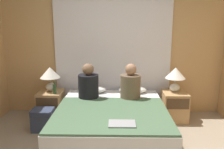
{
  "coord_description": "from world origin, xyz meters",
  "views": [
    {
      "loc": [
        0.07,
        -2.46,
        1.74
      ],
      "look_at": [
        0.0,
        1.19,
        0.91
      ],
      "focal_mm": 38.0,
      "sensor_mm": 36.0,
      "label": 1
    }
  ],
  "objects_px": {
    "pillow_left": "(92,89)",
    "pillow_right": "(133,90)",
    "lamp_right": "(175,75)",
    "person_left_in_bed": "(88,85)",
    "bed": "(112,122)",
    "nightstand_left": "(51,105)",
    "backpack_on_floor": "(43,118)",
    "person_right_in_bed": "(130,85)",
    "laptop_on_bed": "(122,124)",
    "beer_bottle_on_left_stand": "(55,89)",
    "nightstand_right": "(174,106)",
    "lamp_left": "(50,75)"
  },
  "relations": [
    {
      "from": "lamp_right",
      "to": "laptop_on_bed",
      "type": "height_order",
      "value": "lamp_right"
    },
    {
      "from": "pillow_left",
      "to": "nightstand_left",
      "type": "bearing_deg",
      "value": -169.89
    },
    {
      "from": "bed",
      "to": "backpack_on_floor",
      "type": "xyz_separation_m",
      "value": [
        -1.11,
        0.17,
        -0.02
      ]
    },
    {
      "from": "person_right_in_bed",
      "to": "laptop_on_bed",
      "type": "height_order",
      "value": "person_right_in_bed"
    },
    {
      "from": "pillow_left",
      "to": "person_right_in_bed",
      "type": "xyz_separation_m",
      "value": [
        0.67,
        -0.34,
        0.18
      ]
    },
    {
      "from": "nightstand_right",
      "to": "backpack_on_floor",
      "type": "distance_m",
      "value": 2.27
    },
    {
      "from": "lamp_left",
      "to": "backpack_on_floor",
      "type": "height_order",
      "value": "lamp_left"
    },
    {
      "from": "person_right_in_bed",
      "to": "laptop_on_bed",
      "type": "relative_size",
      "value": 1.79
    },
    {
      "from": "lamp_right",
      "to": "nightstand_left",
      "type": "bearing_deg",
      "value": -178.47
    },
    {
      "from": "pillow_left",
      "to": "laptop_on_bed",
      "type": "relative_size",
      "value": 1.49
    },
    {
      "from": "pillow_right",
      "to": "bed",
      "type": "bearing_deg",
      "value": -115.42
    },
    {
      "from": "pillow_right",
      "to": "nightstand_left",
      "type": "bearing_deg",
      "value": -174.89
    },
    {
      "from": "lamp_left",
      "to": "lamp_right",
      "type": "xyz_separation_m",
      "value": [
        2.21,
        0.0,
        0.0
      ]
    },
    {
      "from": "nightstand_left",
      "to": "person_left_in_bed",
      "type": "distance_m",
      "value": 0.86
    },
    {
      "from": "pillow_right",
      "to": "beer_bottle_on_left_stand",
      "type": "distance_m",
      "value": 1.38
    },
    {
      "from": "beer_bottle_on_left_stand",
      "to": "backpack_on_floor",
      "type": "bearing_deg",
      "value": -109.74
    },
    {
      "from": "pillow_right",
      "to": "laptop_on_bed",
      "type": "height_order",
      "value": "pillow_right"
    },
    {
      "from": "lamp_right",
      "to": "pillow_right",
      "type": "relative_size",
      "value": 0.87
    },
    {
      "from": "person_right_in_bed",
      "to": "laptop_on_bed",
      "type": "bearing_deg",
      "value": -98.6
    },
    {
      "from": "nightstand_right",
      "to": "lamp_right",
      "type": "height_order",
      "value": "lamp_right"
    },
    {
      "from": "nightstand_right",
      "to": "pillow_left",
      "type": "height_order",
      "value": "pillow_left"
    },
    {
      "from": "pillow_left",
      "to": "backpack_on_floor",
      "type": "relative_size",
      "value": 1.38
    },
    {
      "from": "pillow_right",
      "to": "person_left_in_bed",
      "type": "bearing_deg",
      "value": -155.86
    },
    {
      "from": "person_left_in_bed",
      "to": "bed",
      "type": "bearing_deg",
      "value": -47.43
    },
    {
      "from": "person_right_in_bed",
      "to": "backpack_on_floor",
      "type": "bearing_deg",
      "value": -169.63
    },
    {
      "from": "bed",
      "to": "pillow_right",
      "type": "xyz_separation_m",
      "value": [
        0.37,
        0.77,
        0.29
      ]
    },
    {
      "from": "person_right_in_bed",
      "to": "nightstand_right",
      "type": "bearing_deg",
      "value": 14.72
    },
    {
      "from": "nightstand_left",
      "to": "bed",
      "type": "bearing_deg",
      "value": -30.12
    },
    {
      "from": "nightstand_right",
      "to": "person_right_in_bed",
      "type": "bearing_deg",
      "value": -165.28
    },
    {
      "from": "lamp_left",
      "to": "lamp_right",
      "type": "relative_size",
      "value": 1.0
    },
    {
      "from": "nightstand_right",
      "to": "person_left_in_bed",
      "type": "bearing_deg",
      "value": -172.02
    },
    {
      "from": "lamp_right",
      "to": "person_left_in_bed",
      "type": "distance_m",
      "value": 1.53
    },
    {
      "from": "pillow_right",
      "to": "person_right_in_bed",
      "type": "relative_size",
      "value": 0.83
    },
    {
      "from": "person_left_in_bed",
      "to": "laptop_on_bed",
      "type": "xyz_separation_m",
      "value": [
        0.54,
        -1.08,
        -0.2
      ]
    },
    {
      "from": "lamp_right",
      "to": "beer_bottle_on_left_stand",
      "type": "bearing_deg",
      "value": -174.94
    },
    {
      "from": "nightstand_right",
      "to": "person_right_in_bed",
      "type": "distance_m",
      "value": 0.94
    },
    {
      "from": "nightstand_right",
      "to": "beer_bottle_on_left_stand",
      "type": "height_order",
      "value": "beer_bottle_on_left_stand"
    },
    {
      "from": "lamp_right",
      "to": "person_right_in_bed",
      "type": "xyz_separation_m",
      "value": [
        -0.8,
        -0.27,
        -0.1
      ]
    },
    {
      "from": "bed",
      "to": "person_right_in_bed",
      "type": "relative_size",
      "value": 3.19
    },
    {
      "from": "pillow_right",
      "to": "backpack_on_floor",
      "type": "xyz_separation_m",
      "value": [
        -1.48,
        -0.6,
        -0.31
      ]
    },
    {
      "from": "pillow_left",
      "to": "pillow_right",
      "type": "height_order",
      "value": "same"
    },
    {
      "from": "beer_bottle_on_left_stand",
      "to": "laptop_on_bed",
      "type": "distance_m",
      "value": 1.62
    },
    {
      "from": "bed",
      "to": "person_right_in_bed",
      "type": "xyz_separation_m",
      "value": [
        0.3,
        0.43,
        0.48
      ]
    },
    {
      "from": "person_left_in_bed",
      "to": "pillow_left",
      "type": "bearing_deg",
      "value": 85.22
    },
    {
      "from": "lamp_right",
      "to": "person_left_in_bed",
      "type": "height_order",
      "value": "person_left_in_bed"
    },
    {
      "from": "nightstand_right",
      "to": "lamp_left",
      "type": "bearing_deg",
      "value": 178.47
    },
    {
      "from": "person_left_in_bed",
      "to": "person_right_in_bed",
      "type": "xyz_separation_m",
      "value": [
        0.7,
        -0.0,
        0.0
      ]
    },
    {
      "from": "nightstand_left",
      "to": "backpack_on_floor",
      "type": "distance_m",
      "value": 0.47
    },
    {
      "from": "lamp_right",
      "to": "beer_bottle_on_left_stand",
      "type": "distance_m",
      "value": 2.11
    },
    {
      "from": "pillow_right",
      "to": "person_right_in_bed",
      "type": "bearing_deg",
      "value": -100.39
    }
  ]
}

